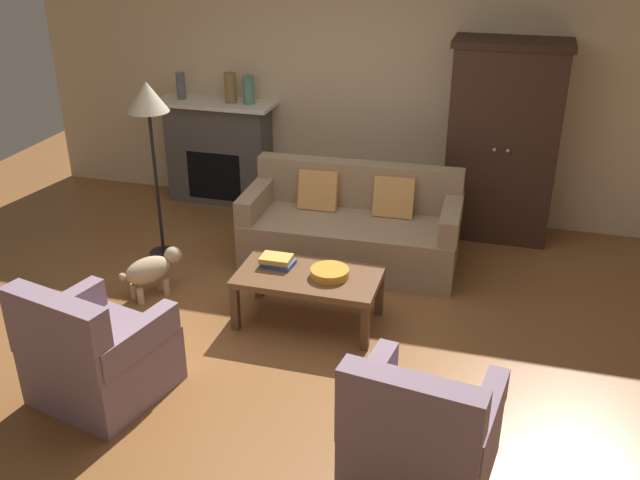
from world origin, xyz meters
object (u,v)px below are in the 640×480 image
couch (352,229)px  armchair_near_right (420,437)px  mantel_vase_bronze (230,88)px  dog (152,269)px  coffee_table (308,280)px  fruit_bowl (330,273)px  fireplace (219,151)px  floor_lamp (148,107)px  mantel_vase_jade (249,90)px  armchair_near_left (96,355)px  mantel_vase_slate (181,86)px  book_stack (277,261)px  armoire (502,142)px

couch → armchair_near_right: 2.77m
mantel_vase_bronze → dog: (0.10, -2.11, -1.03)m
coffee_table → armchair_near_right: armchair_near_right is taller
fruit_bowl → fireplace: bearing=130.2°
armchair_near_right → floor_lamp: 3.70m
mantel_vase_jade → floor_lamp: 1.44m
couch → mantel_vase_bronze: 2.09m
fruit_bowl → armchair_near_left: bearing=-134.2°
coffee_table → mantel_vase_bronze: (-1.47, 2.14, 0.91)m
fruit_bowl → mantel_vase_slate: (-2.20, 2.14, 0.80)m
book_stack → armchair_near_right: size_ratio=0.30×
book_stack → armchair_near_left: size_ratio=0.29×
armoire → mantel_vase_bronze: bearing=178.8°
coffee_table → armchair_near_right: size_ratio=1.25×
mantel_vase_bronze → armchair_near_right: size_ratio=0.35×
floor_lamp → armchair_near_right: bearing=-39.1°
book_stack → mantel_vase_jade: size_ratio=0.91×
armchair_near_left → coffee_table: bearing=49.7°
fireplace → floor_lamp: 1.63m
book_stack → mantel_vase_slate: bearing=130.3°
mantel_vase_bronze → floor_lamp: size_ratio=0.19×
fruit_bowl → couch: bearing=94.5°
fruit_bowl → coffee_table: bearing=-176.8°
armchair_near_right → floor_lamp: bearing=140.9°
armoire → armchair_near_right: size_ratio=2.16×
mantel_vase_jade → armchair_near_left: 3.55m
armchair_near_right → fireplace: bearing=127.0°
coffee_table → mantel_vase_bronze: 2.75m
dog → mantel_vase_bronze: bearing=92.7°
couch → mantel_vase_jade: size_ratio=6.72×
armchair_near_right → mantel_vase_slate: bearing=130.8°
mantel_vase_bronze → armchair_near_left: size_ratio=0.33×
fireplace → mantel_vase_slate: size_ratio=4.57×
couch → dog: 1.81m
couch → mantel_vase_jade: (-1.35, 1.03, 0.95)m
mantel_vase_bronze → mantel_vase_jade: size_ratio=1.07×
armchair_near_left → fireplace: bearing=99.5°
couch → fireplace: bearing=148.8°
fruit_bowl → armchair_near_right: size_ratio=0.34×
book_stack → mantel_vase_jade: bearing=115.7°
armchair_near_right → coffee_table: bearing=126.5°
book_stack → dog: (-1.09, -0.04, -0.22)m
armoire → couch: armoire is taller
coffee_table → book_stack: (-0.28, 0.08, 0.09)m
armchair_near_right → armchair_near_left: bearing=174.7°
coffee_table → mantel_vase_slate: 3.09m
fireplace → couch: size_ratio=0.65×
armoire → fruit_bowl: armoire is taller
couch → armchair_near_left: 2.65m
couch → mantel_vase_slate: 2.53m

